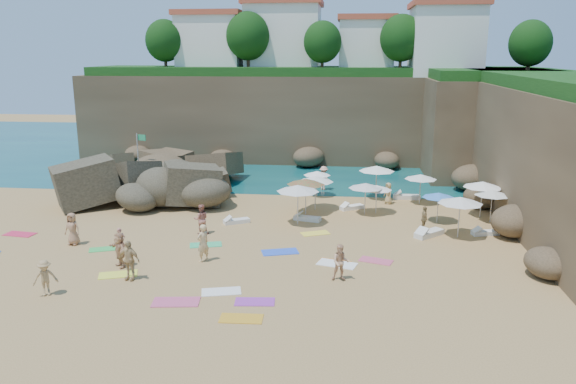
# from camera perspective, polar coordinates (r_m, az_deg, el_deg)

# --- Properties ---
(ground) EXTENTS (120.00, 120.00, 0.00)m
(ground) POSITION_cam_1_polar(r_m,az_deg,el_deg) (31.57, -4.20, -4.75)
(ground) COLOR tan
(ground) RESTS_ON ground
(seawater) EXTENTS (120.00, 120.00, 0.00)m
(seawater) POSITION_cam_1_polar(r_m,az_deg,el_deg) (60.51, 0.83, 4.38)
(seawater) COLOR #0C4751
(seawater) RESTS_ON ground
(cliff_back) EXTENTS (44.00, 8.00, 8.00)m
(cliff_back) POSITION_cam_1_polar(r_m,az_deg,el_deg) (54.85, 2.46, 7.59)
(cliff_back) COLOR brown
(cliff_back) RESTS_ON ground
(cliff_right) EXTENTS (8.00, 30.00, 8.00)m
(cliff_right) POSITION_cam_1_polar(r_m,az_deg,el_deg) (40.25, 25.73, 3.86)
(cliff_right) COLOR brown
(cliff_right) RESTS_ON ground
(cliff_corner) EXTENTS (10.00, 12.00, 8.00)m
(cliff_corner) POSITION_cam_1_polar(r_m,az_deg,el_deg) (51.10, 19.22, 6.35)
(cliff_corner) COLOR brown
(cliff_corner) RESTS_ON ground
(rock_promontory) EXTENTS (12.00, 7.00, 2.00)m
(rock_promontory) POSITION_cam_1_polar(r_m,az_deg,el_deg) (49.34, -13.54, 1.77)
(rock_promontory) COLOR brown
(rock_promontory) RESTS_ON ground
(clifftop_buildings) EXTENTS (28.48, 9.48, 7.00)m
(clifftop_buildings) POSITION_cam_1_polar(r_m,az_deg,el_deg) (55.26, 3.63, 15.14)
(clifftop_buildings) COLOR white
(clifftop_buildings) RESTS_ON cliff_back
(clifftop_trees) EXTENTS (35.60, 23.82, 4.40)m
(clifftop_trees) POSITION_cam_1_polar(r_m,az_deg,el_deg) (48.94, 5.49, 15.27)
(clifftop_trees) COLOR #11380F
(clifftop_trees) RESTS_ON ground
(marina_masts) EXTENTS (3.10, 0.10, 6.00)m
(marina_masts) POSITION_cam_1_polar(r_m,az_deg,el_deg) (63.73, -14.22, 7.17)
(marina_masts) COLOR white
(marina_masts) RESTS_ON ground
(rock_outcrop) EXTENTS (9.61, 7.89, 3.43)m
(rock_outcrop) POSITION_cam_1_polar(r_m,az_deg,el_deg) (40.72, -13.25, -0.77)
(rock_outcrop) COLOR brown
(rock_outcrop) RESTS_ON ground
(flag_pole) EXTENTS (0.78, 0.26, 4.05)m
(flag_pole) POSITION_cam_1_polar(r_m,az_deg,el_deg) (45.25, -14.86, 3.95)
(flag_pole) COLOR silver
(flag_pole) RESTS_ON ground
(parasol_0) EXTENTS (1.96, 1.96, 1.85)m
(parasol_0) POSITION_cam_1_polar(r_m,az_deg,el_deg) (36.42, 9.00, 0.45)
(parasol_0) COLOR silver
(parasol_0) RESTS_ON ground
(parasol_1) EXTENTS (1.96, 1.96, 1.85)m
(parasol_1) POSITION_cam_1_polar(r_m,az_deg,el_deg) (40.31, 2.97, 1.92)
(parasol_1) COLOR silver
(parasol_1) RESTS_ON ground
(parasol_2) EXTENTS (2.18, 2.18, 2.07)m
(parasol_2) POSITION_cam_1_polar(r_m,az_deg,el_deg) (39.24, 13.33, 1.52)
(parasol_2) COLOR silver
(parasol_2) RESTS_ON ground
(parasol_3) EXTENTS (2.51, 2.51, 2.38)m
(parasol_3) POSITION_cam_1_polar(r_m,az_deg,el_deg) (39.99, 9.00, 2.37)
(parasol_3) COLOR silver
(parasol_3) RESTS_ON ground
(parasol_4) EXTENTS (2.14, 2.14, 2.03)m
(parasol_4) POSITION_cam_1_polar(r_m,az_deg,el_deg) (36.20, 20.06, -0.06)
(parasol_4) COLOR silver
(parasol_4) RESTS_ON ground
(parasol_5) EXTENTS (2.40, 2.40, 2.27)m
(parasol_5) POSITION_cam_1_polar(r_m,az_deg,el_deg) (36.73, 2.80, 1.33)
(parasol_5) COLOR silver
(parasol_5) RESTS_ON ground
(parasol_6) EXTENTS (2.46, 2.46, 2.33)m
(parasol_6) POSITION_cam_1_polar(r_m,az_deg,el_deg) (35.71, 1.83, 1.07)
(parasol_6) COLOR silver
(parasol_6) RESTS_ON ground
(parasol_7) EXTENTS (2.17, 2.17, 2.05)m
(parasol_7) POSITION_cam_1_polar(r_m,az_deg,el_deg) (36.00, 7.89, 0.64)
(parasol_7) COLOR silver
(parasol_7) RESTS_ON ground
(parasol_8) EXTENTS (2.40, 2.40, 2.27)m
(parasol_8) POSITION_cam_1_polar(r_m,az_deg,el_deg) (37.19, 19.17, 0.73)
(parasol_8) COLOR silver
(parasol_8) RESTS_ON ground
(parasol_9) EXTENTS (2.58, 2.58, 2.44)m
(parasol_9) POSITION_cam_1_polar(r_m,az_deg,el_deg) (33.51, 1.01, 0.38)
(parasol_9) COLOR silver
(parasol_9) RESTS_ON ground
(parasol_10) EXTENTS (1.98, 1.98, 1.87)m
(parasol_10) POSITION_cam_1_polar(r_m,az_deg,el_deg) (35.23, 15.05, -0.30)
(parasol_10) COLOR silver
(parasol_10) RESTS_ON ground
(parasol_11) EXTENTS (2.48, 2.48, 2.34)m
(parasol_11) POSITION_cam_1_polar(r_m,az_deg,el_deg) (32.57, 17.11, -0.81)
(parasol_11) COLOR silver
(parasol_11) RESTS_ON ground
(lounger_0) EXTENTS (1.63, 1.24, 0.25)m
(lounger_0) POSITION_cam_1_polar(r_m,az_deg,el_deg) (34.38, -5.24, -2.97)
(lounger_0) COLOR silver
(lounger_0) RESTS_ON ground
(lounger_1) EXTENTS (1.89, 0.64, 0.29)m
(lounger_1) POSITION_cam_1_polar(r_m,az_deg,el_deg) (40.72, 11.97, -0.49)
(lounger_1) COLOR silver
(lounger_1) RESTS_ON ground
(lounger_2) EXTENTS (1.65, 1.37, 0.25)m
(lounger_2) POSITION_cam_1_polar(r_m,az_deg,el_deg) (37.49, 6.51, -1.56)
(lounger_2) COLOR white
(lounger_2) RESTS_ON ground
(lounger_3) EXTENTS (1.75, 0.95, 0.26)m
(lounger_3) POSITION_cam_1_polar(r_m,az_deg,el_deg) (34.79, 1.97, -2.71)
(lounger_3) COLOR silver
(lounger_3) RESTS_ON ground
(lounger_4) EXTENTS (1.62, 0.89, 0.24)m
(lounger_4) POSITION_cam_1_polar(r_m,az_deg,el_deg) (34.01, 19.41, -3.93)
(lounger_4) COLOR silver
(lounger_4) RESTS_ON ground
(lounger_5) EXTENTS (1.84, 1.80, 0.30)m
(lounger_5) POSITION_cam_1_polar(r_m,az_deg,el_deg) (32.86, 14.15, -4.12)
(lounger_5) COLOR silver
(lounger_5) RESTS_ON ground
(towel_1) EXTENTS (2.06, 1.22, 0.03)m
(towel_1) POSITION_cam_1_polar(r_m,az_deg,el_deg) (24.28, -11.31, -10.90)
(towel_1) COLOR #CA4E77
(towel_1) RESTS_ON ground
(towel_2) EXTENTS (1.72, 0.91, 0.03)m
(towel_2) POSITION_cam_1_polar(r_m,az_deg,el_deg) (22.57, -4.77, -12.68)
(towel_2) COLOR gold
(towel_2) RESTS_ON ground
(towel_3) EXTENTS (1.68, 1.25, 0.03)m
(towel_3) POSITION_cam_1_polar(r_m,az_deg,el_deg) (31.39, -18.19, -5.52)
(towel_3) COLOR green
(towel_3) RESTS_ON ground
(towel_4) EXTENTS (1.94, 1.41, 0.03)m
(towel_4) POSITION_cam_1_polar(r_m,az_deg,el_deg) (27.73, -16.88, -8.02)
(towel_4) COLOR #ECF23F
(towel_4) RESTS_ON ground
(towel_5) EXTENTS (1.86, 1.24, 0.03)m
(towel_5) POSITION_cam_1_polar(r_m,az_deg,el_deg) (24.96, -6.79, -10.01)
(towel_5) COLOR white
(towel_5) RESTS_ON ground
(towel_6) EXTENTS (1.73, 0.98, 0.03)m
(towel_6) POSITION_cam_1_polar(r_m,az_deg,el_deg) (23.90, -3.39, -11.07)
(towel_6) COLOR purple
(towel_6) RESTS_ON ground
(towel_7) EXTENTS (1.83, 1.08, 0.03)m
(towel_7) POSITION_cam_1_polar(r_m,az_deg,el_deg) (35.68, -25.59, -3.88)
(towel_7) COLOR #D3254B
(towel_7) RESTS_ON ground
(towel_8) EXTENTS (2.07, 1.45, 0.03)m
(towel_8) POSITION_cam_1_polar(r_m,az_deg,el_deg) (29.42, -0.82, -6.10)
(towel_8) COLOR blue
(towel_8) RESTS_ON ground
(towel_9) EXTENTS (1.80, 1.29, 0.03)m
(towel_9) POSITION_cam_1_polar(r_m,az_deg,el_deg) (28.57, 8.92, -6.91)
(towel_9) COLOR #D15171
(towel_9) RESTS_ON ground
(towel_10) EXTENTS (1.70, 1.15, 0.03)m
(towel_10) POSITION_cam_1_polar(r_m,az_deg,el_deg) (28.14, 4.73, -7.12)
(towel_10) COLOR orange
(towel_10) RESTS_ON ground
(towel_11) EXTENTS (1.87, 1.27, 0.03)m
(towel_11) POSITION_cam_1_polar(r_m,az_deg,el_deg) (30.79, -8.35, -5.33)
(towel_11) COLOR #36BD75
(towel_11) RESTS_ON ground
(towel_12) EXTENTS (1.79, 1.37, 0.03)m
(towel_12) POSITION_cam_1_polar(r_m,az_deg,el_deg) (32.39, 2.79, -4.21)
(towel_12) COLOR #FFE943
(towel_12) RESTS_ON ground
(towel_13) EXTENTS (2.09, 1.45, 0.03)m
(towel_13) POSITION_cam_1_polar(r_m,az_deg,el_deg) (27.91, 5.00, -7.29)
(towel_13) COLOR white
(towel_13) RESTS_ON ground
(person_stand_0) EXTENTS (0.62, 0.51, 1.45)m
(person_stand_0) POSITION_cam_1_polar(r_m,az_deg,el_deg) (30.03, -16.68, -4.86)
(person_stand_0) COLOR #B5715F
(person_stand_0) RESTS_ON ground
(person_stand_1) EXTENTS (1.00, 0.87, 1.75)m
(person_stand_1) POSITION_cam_1_polar(r_m,az_deg,el_deg) (32.43, -8.82, -2.75)
(person_stand_1) COLOR #AC6456
(person_stand_1) RESTS_ON ground
(person_stand_2) EXTENTS (1.24, 1.08, 1.82)m
(person_stand_2) POSITION_cam_1_polar(r_m,az_deg,el_deg) (42.37, 3.65, 1.42)
(person_stand_2) COLOR #E8A384
(person_stand_2) RESTS_ON ground
(person_stand_3) EXTENTS (0.42, 0.90, 1.50)m
(person_stand_3) POSITION_cam_1_polar(r_m,az_deg,el_deg) (33.47, 13.68, -2.67)
(person_stand_3) COLOR olive
(person_stand_3) RESTS_ON ground
(person_stand_4) EXTENTS (0.72, 0.83, 1.49)m
(person_stand_4) POSITION_cam_1_polar(r_m,az_deg,el_deg) (39.03, 10.14, -0.13)
(person_stand_4) COLOR tan
(person_stand_4) RESTS_ON ground
(person_stand_5) EXTENTS (1.77, 0.52, 1.90)m
(person_stand_5) POSITION_cam_1_polar(r_m,az_deg,el_deg) (41.82, -12.37, 1.00)
(person_stand_5) COLOR tan
(person_stand_5) RESTS_ON ground
(person_stand_6) EXTENTS (0.79, 0.84, 1.92)m
(person_stand_6) POSITION_cam_1_polar(r_m,az_deg,el_deg) (28.20, -8.64, -5.13)
(person_stand_6) COLOR tan
(person_stand_6) RESTS_ON ground
(person_lie_0) EXTENTS (1.66, 1.86, 0.42)m
(person_lie_0) POSITION_cam_1_polar(r_m,az_deg,el_deg) (26.48, -23.33, -9.22)
(person_lie_0) COLOR #A98654
(person_lie_0) RESTS_ON ground
(person_lie_1) EXTENTS (1.45, 2.04, 0.45)m
(person_lie_1) POSITION_cam_1_polar(r_m,az_deg,el_deg) (26.94, -15.77, -8.13)
(person_lie_1) COLOR tan
(person_lie_1) RESTS_ON ground
(person_lie_2) EXTENTS (1.09, 1.85, 0.47)m
(person_lie_2) POSITION_cam_1_polar(r_m,az_deg,el_deg) (32.59, -20.95, -4.63)
(person_lie_2) COLOR #A27251
(person_lie_2) RESTS_ON ground
(person_lie_3) EXTENTS (2.33, 2.33, 0.46)m
(person_lie_3) POSITION_cam_1_polar(r_m,az_deg,el_deg) (28.57, -16.65, -6.89)
(person_lie_3) COLOR tan
(person_lie_3) RESTS_ON ground
(person_lie_5) EXTENTS (0.98, 1.75, 0.64)m
(person_lie_5) POSITION_cam_1_polar(r_m,az_deg,el_deg) (25.94, 5.35, -8.28)
(person_lie_5) COLOR tan
(person_lie_5) RESTS_ON ground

